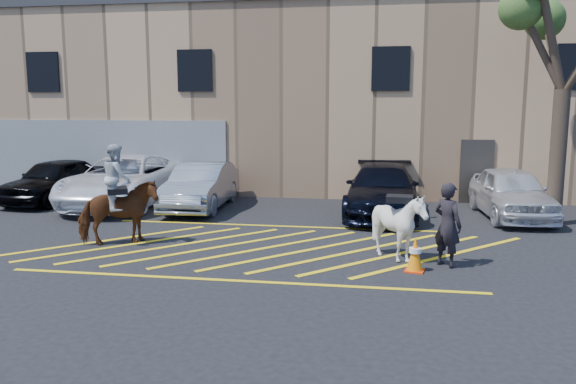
# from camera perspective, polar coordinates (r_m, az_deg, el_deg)

# --- Properties ---
(ground) EXTENTS (90.00, 90.00, 0.00)m
(ground) POSITION_cam_1_polar(r_m,az_deg,el_deg) (13.70, -2.28, -5.46)
(ground) COLOR black
(ground) RESTS_ON ground
(car_black_suv) EXTENTS (2.22, 4.62, 1.52)m
(car_black_suv) POSITION_cam_1_polar(r_m,az_deg,el_deg) (21.31, -22.58, 1.13)
(car_black_suv) COLOR black
(car_black_suv) RESTS_ON ground
(car_white_pickup) EXTENTS (2.86, 6.09, 1.68)m
(car_white_pickup) POSITION_cam_1_polar(r_m,az_deg,el_deg) (19.77, -16.23, 1.13)
(car_white_pickup) COLOR white
(car_white_pickup) RESTS_ON ground
(car_silver_sedan) EXTENTS (1.77, 4.60, 1.50)m
(car_silver_sedan) POSITION_cam_1_polar(r_m,az_deg,el_deg) (18.55, -8.83, 0.60)
(car_silver_sedan) COLOR gray
(car_silver_sedan) RESTS_ON ground
(car_blue_suv) EXTENTS (2.31, 5.37, 1.54)m
(car_blue_suv) POSITION_cam_1_polar(r_m,az_deg,el_deg) (17.62, 9.56, 0.22)
(car_blue_suv) COLOR black
(car_blue_suv) RESTS_ON ground
(car_white_suv) EXTENTS (2.09, 4.57, 1.52)m
(car_white_suv) POSITION_cam_1_polar(r_m,az_deg,el_deg) (18.17, 21.71, -0.06)
(car_white_suv) COLOR silver
(car_white_suv) RESTS_ON ground
(handler) EXTENTS (0.77, 0.76, 1.79)m
(handler) POSITION_cam_1_polar(r_m,az_deg,el_deg) (12.26, 15.91, -3.21)
(handler) COLOR black
(handler) RESTS_ON ground
(warehouse) EXTENTS (32.42, 10.20, 7.30)m
(warehouse) POSITION_cam_1_polar(r_m,az_deg,el_deg) (25.14, 3.13, 9.48)
(warehouse) COLOR tan
(warehouse) RESTS_ON ground
(hatching_zone) EXTENTS (12.60, 5.12, 0.01)m
(hatching_zone) POSITION_cam_1_polar(r_m,az_deg,el_deg) (13.41, -2.53, -5.74)
(hatching_zone) COLOR yellow
(hatching_zone) RESTS_ON ground
(mounted_bay) EXTENTS (2.04, 1.65, 2.46)m
(mounted_bay) POSITION_cam_1_polar(r_m,az_deg,el_deg) (14.21, -16.90, -1.21)
(mounted_bay) COLOR #583115
(mounted_bay) RESTS_ON ground
(saddled_white) EXTENTS (1.34, 1.49, 1.54)m
(saddled_white) POSITION_cam_1_polar(r_m,az_deg,el_deg) (12.47, 11.18, -3.38)
(saddled_white) COLOR silver
(saddled_white) RESTS_ON ground
(traffic_cone) EXTENTS (0.45, 0.45, 0.73)m
(traffic_cone) POSITION_cam_1_polar(r_m,az_deg,el_deg) (11.84, 12.79, -6.16)
(traffic_cone) COLOR #F33609
(traffic_cone) RESTS_ON ground
(tree) EXTENTS (3.99, 4.37, 7.31)m
(tree) POSITION_cam_1_polar(r_m,az_deg,el_deg) (17.53, 26.52, 15.53)
(tree) COLOR #403327
(tree) RESTS_ON ground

